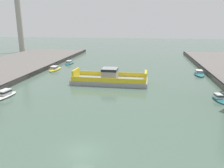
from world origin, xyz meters
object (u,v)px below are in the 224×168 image
moored_boat_near_right (69,62)px  moored_boat_far_left (55,68)px  chain_ferry (110,79)px  moored_boat_mid_left (219,98)px  moored_boat_near_left (199,73)px  moored_boat_far_right (4,95)px  smokestack_distant_a (19,20)px

moored_boat_near_right → moored_boat_far_left: moored_boat_far_left is taller
chain_ferry → moored_boat_mid_left: bearing=-21.4°
moored_boat_near_left → chain_ferry: bearing=-150.4°
moored_boat_far_left → moored_boat_near_left: bearing=0.1°
moored_boat_far_left → moored_boat_far_right: 27.68m
chain_ferry → moored_boat_far_left: size_ratio=2.44×
smokestack_distant_a → moored_boat_far_right: bearing=-62.5°
moored_boat_near_left → smokestack_distant_a: size_ratio=0.25×
moored_boat_near_right → moored_boat_mid_left: moored_boat_mid_left is taller
moored_boat_near_right → moored_boat_far_left: size_ratio=0.90×
chain_ferry → smokestack_distant_a: smokestack_distant_a is taller
moored_boat_mid_left → moored_boat_far_right: (-42.33, -5.11, 0.11)m
moored_boat_mid_left → moored_boat_near_left: bearing=87.5°
moored_boat_far_left → moored_boat_far_right: bearing=-88.2°
smokestack_distant_a → chain_ferry: bearing=-44.5°
moored_boat_near_right → moored_boat_mid_left: bearing=-38.8°
chain_ferry → moored_boat_near_left: chain_ferry is taller
moored_boat_far_right → moored_boat_far_left: bearing=91.8°
chain_ferry → moored_boat_mid_left: 24.74m
moored_boat_mid_left → smokestack_distant_a: (-77.57, 62.65, 15.52)m
moored_boat_near_left → moored_boat_near_right: 44.84m
chain_ferry → moored_boat_mid_left: chain_ferry is taller
moored_boat_far_right → smokestack_distant_a: 77.91m
smokestack_distant_a → moored_boat_near_left: bearing=-27.0°
moored_boat_near_left → moored_boat_near_right: size_ratio=1.11×
moored_boat_mid_left → moored_boat_near_right: bearing=141.2°
moored_boat_far_left → smokestack_distant_a: size_ratio=0.25×
moored_boat_near_left → moored_boat_mid_left: (-0.98, -22.63, -0.02)m
moored_boat_near_right → moored_boat_mid_left: (42.38, -34.09, 0.01)m
moored_boat_far_right → smokestack_distant_a: (-35.24, 67.75, 15.41)m
moored_boat_mid_left → moored_boat_far_right: size_ratio=0.71×
moored_boat_mid_left → moored_boat_far_left: (-43.19, 22.56, 0.02)m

